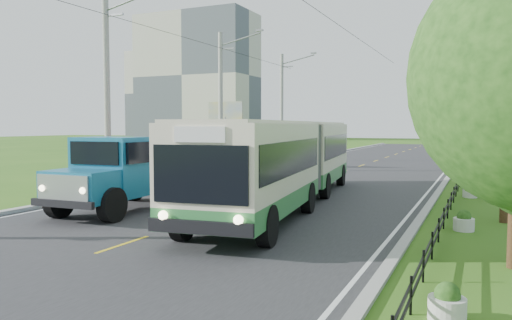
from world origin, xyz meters
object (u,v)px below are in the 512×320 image
Objects in this scene: pole_far at (282,107)px; tree_fifth at (499,116)px; tree_fourth at (503,120)px; planter_near at (464,222)px; pole_near at (108,90)px; tree_back at (496,121)px; bus at (286,156)px; billboard_left at (226,119)px; tree_third at (509,106)px; planter_far at (473,176)px; streetlight_far at (509,103)px; planter_front at (447,304)px; dump_truck at (126,168)px; pole_mid at (221,101)px; planter_mid at (470,191)px.

pole_far is 1.72× the size of tree_fifth.
planter_near is at bearing -98.77° from tree_fourth.
pole_near is 24.98m from tree_back.
billboard_left is at bearing 118.44° from bus.
tree_third is 1.11× the size of tree_fourth.
pole_near is 0.56× the size of bus.
tree_fifth is 14.45m from bus.
planter_far is at bearing 90.00° from planter_near.
streetlight_far is 30.42m from planter_front.
tree_fifth is at bearing 90.00° from tree_third.
streetlight_far is 27.53m from dump_truck.
billboard_left is (-1.24, -9.00, -1.23)m from pole_far.
billboard_left is 0.29× the size of bus.
tree_back is at bearing -112.92° from streetlight_far.
pole_mid reaches higher than planter_mid.
pole_near is 12.00m from pole_mid.
pole_near is at bearing -164.16° from tree_fourth.
billboard_left is at bearing 94.72° from pole_near.
dump_truck is at bearing -142.97° from planter_mid.
tree_back is at bearing 90.00° from tree_fifth.
tree_fourth reaches higher than dump_truck.
pole_near is 1.85× the size of tree_fourth.
pole_near is at bearing 134.50° from dump_truck.
dump_truck is at bearing -152.28° from bus.
tree_third is 1.09× the size of tree_back.
billboard_left reaches higher than planter_near.
planter_near is at bearing 90.00° from planter_front.
streetlight_far reaches higher than bus.
tree_fourth is 8.06× the size of planter_near.
pole_mid is at bearing -164.16° from tree_back.
planter_near is (-2.04, -22.00, -4.62)m from streetlight_far.
pole_mid is 23.08m from planter_near.
dump_truck is (-12.29, -17.27, 1.36)m from planter_far.
planter_front is at bearing -64.28° from pole_far.
pole_far reaches higher than dump_truck.
planter_front is 14.08m from dump_truck.
planter_front is at bearing -53.75° from pole_mid.
streetlight_far is at bearing 84.70° from planter_near.
tree_fifth is at bearing 46.26° from dump_truck.
pole_near is at bearing -134.86° from streetlight_far.
billboard_left is at bearing -97.83° from pole_far.
billboard_left is at bearing -168.77° from streetlight_far.
bus is at bearing -141.34° from planter_mid.
tree_fifth is at bearing 47.86° from bus.
pole_near reaches higher than planter_mid.
billboard_left is at bearing 112.42° from pole_mid.
tree_fourth is 0.98× the size of tree_back.
bus is (-8.24, -5.73, -1.54)m from tree_fourth.
tree_back is at bearing 86.43° from planter_near.
tree_fourth is at bearing -26.99° from billboard_left.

